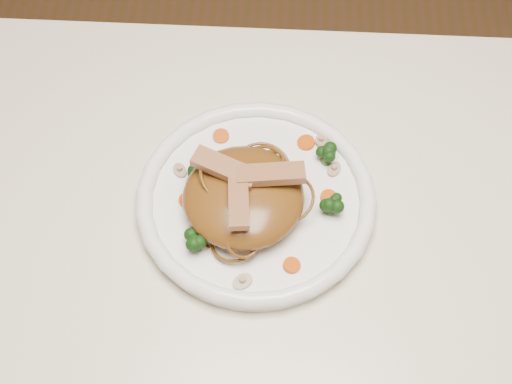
{
  "coord_description": "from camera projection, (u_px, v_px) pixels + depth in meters",
  "views": [
    {
      "loc": [
        -0.02,
        -0.33,
        1.44
      ],
      "look_at": [
        -0.05,
        0.1,
        0.78
      ],
      "focal_mm": 47.04,
      "sensor_mm": 36.0,
      "label": 1
    }
  ],
  "objects": [
    {
      "name": "plate",
      "position": [
        256.0,
        202.0,
        0.81
      ],
      "size": [
        0.34,
        0.34,
        0.02
      ],
      "primitive_type": "cylinder",
      "rotation": [
        0.0,
        0.0,
        -0.22
      ],
      "color": "white",
      "rests_on": "table"
    },
    {
      "name": "chicken_b",
      "position": [
        225.0,
        168.0,
        0.76
      ],
      "size": [
        0.08,
        0.05,
        0.01
      ],
      "primitive_type": "cube",
      "rotation": [
        0.0,
        0.0,
        2.76
      ],
      "color": "#A6744E",
      "rests_on": "noodle_mound"
    },
    {
      "name": "mushroom_0",
      "position": [
        243.0,
        281.0,
        0.74
      ],
      "size": [
        0.03,
        0.03,
        0.01
      ],
      "primitive_type": "cylinder",
      "rotation": [
        0.0,
        0.0,
        0.55
      ],
      "color": "#BBAD8C",
      "rests_on": "plate"
    },
    {
      "name": "carrot_2",
      "position": [
        329.0,
        197.0,
        0.8
      ],
      "size": [
        0.03,
        0.03,
        0.0
      ],
      "primitive_type": "cylinder",
      "rotation": [
        0.0,
        0.0,
        -0.4
      ],
      "color": "#DC4C08",
      "rests_on": "plate"
    },
    {
      "name": "noodle_mound",
      "position": [
        243.0,
        196.0,
        0.77
      ],
      "size": [
        0.18,
        0.18,
        0.05
      ],
      "primitive_type": "ellipsoid",
      "rotation": [
        0.0,
        0.0,
        -0.38
      ],
      "color": "brown",
      "rests_on": "plate"
    },
    {
      "name": "broccoli_2",
      "position": [
        195.0,
        240.0,
        0.75
      ],
      "size": [
        0.03,
        0.03,
        0.03
      ],
      "primitive_type": null,
      "rotation": [
        0.0,
        0.0,
        0.19
      ],
      "color": "#0D340A",
      "rests_on": "plate"
    },
    {
      "name": "table",
      "position": [
        289.0,
        314.0,
        0.84
      ],
      "size": [
        1.2,
        0.8,
        0.75
      ],
      "color": "beige",
      "rests_on": "ground"
    },
    {
      "name": "carrot_1",
      "position": [
        187.0,
        200.0,
        0.8
      ],
      "size": [
        0.02,
        0.02,
        0.0
      ],
      "primitive_type": "cylinder",
      "rotation": [
        0.0,
        0.0,
        -0.32
      ],
      "color": "#DC4C08",
      "rests_on": "plate"
    },
    {
      "name": "broccoli_3",
      "position": [
        331.0,
        204.0,
        0.78
      ],
      "size": [
        0.03,
        0.03,
        0.03
      ],
      "primitive_type": null,
      "rotation": [
        0.0,
        0.0,
        -0.17
      ],
      "color": "#0D340A",
      "rests_on": "plate"
    },
    {
      "name": "broccoli_1",
      "position": [
        198.0,
        172.0,
        0.8
      ],
      "size": [
        0.03,
        0.03,
        0.03
      ],
      "primitive_type": null,
      "rotation": [
        0.0,
        0.0,
        -0.18
      ],
      "color": "#0D340A",
      "rests_on": "plate"
    },
    {
      "name": "chicken_a",
      "position": [
        271.0,
        174.0,
        0.75
      ],
      "size": [
        0.08,
        0.03,
        0.01
      ],
      "primitive_type": "cube",
      "rotation": [
        0.0,
        0.0,
        0.12
      ],
      "color": "#A6744E",
      "rests_on": "noodle_mound"
    },
    {
      "name": "carrot_3",
      "position": [
        221.0,
        136.0,
        0.85
      ],
      "size": [
        0.02,
        0.02,
        0.0
      ],
      "primitive_type": "cylinder",
      "rotation": [
        0.0,
        0.0,
        -0.1
      ],
      "color": "#DC4C08",
      "rests_on": "plate"
    },
    {
      "name": "mushroom_3",
      "position": [
        321.0,
        141.0,
        0.84
      ],
      "size": [
        0.02,
        0.02,
        0.01
      ],
      "primitive_type": "cylinder",
      "rotation": [
        0.0,
        0.0,
        1.54
      ],
      "color": "#BBAD8C",
      "rests_on": "plate"
    },
    {
      "name": "carrot_0",
      "position": [
        306.0,
        143.0,
        0.84
      ],
      "size": [
        0.03,
        0.03,
        0.0
      ],
      "primitive_type": "cylinder",
      "rotation": [
        0.0,
        0.0,
        -0.42
      ],
      "color": "#DC4C08",
      "rests_on": "plate"
    },
    {
      "name": "mushroom_1",
      "position": [
        334.0,
        170.0,
        0.82
      ],
      "size": [
        0.03,
        0.03,
        0.01
      ],
      "primitive_type": "cylinder",
      "rotation": [
        0.0,
        0.0,
        1.03
      ],
      "color": "#BBAD8C",
      "rests_on": "plate"
    },
    {
      "name": "carrot_4",
      "position": [
        292.0,
        265.0,
        0.75
      ],
      "size": [
        0.03,
        0.03,
        0.0
      ],
      "primitive_type": "cylinder",
      "rotation": [
        0.0,
        0.0,
        -0.34
      ],
      "color": "#DC4C08",
      "rests_on": "plate"
    },
    {
      "name": "chicken_c",
      "position": [
        239.0,
        202.0,
        0.73
      ],
      "size": [
        0.03,
        0.07,
        0.01
      ],
      "primitive_type": "cube",
      "rotation": [
        0.0,
        0.0,
        4.8
      ],
      "color": "#A6744E",
      "rests_on": "noodle_mound"
    },
    {
      "name": "mushroom_2",
      "position": [
        180.0,
        171.0,
        0.82
      ],
      "size": [
        0.03,
        0.03,
        0.01
      ],
      "primitive_type": "cylinder",
      "rotation": [
        0.0,
        0.0,
        -0.97
      ],
      "color": "#BBAD8C",
      "rests_on": "plate"
    },
    {
      "name": "broccoli_0",
      "position": [
        327.0,
        155.0,
        0.82
      ],
      "size": [
        0.03,
        0.03,
        0.03
      ],
      "primitive_type": null,
      "rotation": [
        0.0,
        0.0,
        0.23
      ],
      "color": "#0D340A",
      "rests_on": "plate"
    }
  ]
}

